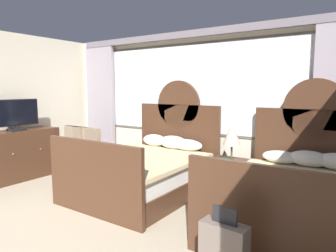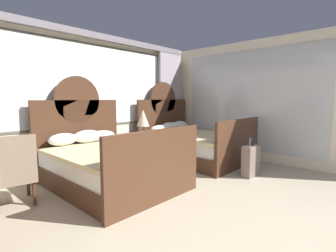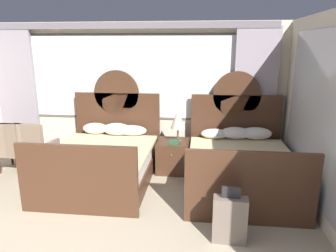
{
  "view_description": "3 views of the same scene",
  "coord_description": "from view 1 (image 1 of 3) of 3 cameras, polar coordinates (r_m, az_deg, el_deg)",
  "views": [
    {
      "loc": [
        2.69,
        -0.83,
        1.67
      ],
      "look_at": [
        0.18,
        2.88,
        1.12
      ],
      "focal_mm": 32.56,
      "sensor_mm": 36.0,
      "label": 1
    },
    {
      "loc": [
        -2.53,
        -0.49,
        1.41
      ],
      "look_at": [
        0.61,
        2.41,
        0.93
      ],
      "focal_mm": 26.67,
      "sensor_mm": 36.0,
      "label": 2
    },
    {
      "loc": [
        1.37,
        -1.85,
        2.26
      ],
      "look_at": [
        0.87,
        2.62,
        1.08
      ],
      "focal_mm": 32.77,
      "sensor_mm": 36.0,
      "label": 3
    }
  ],
  "objects": [
    {
      "name": "nightstand_between_beds",
      "position": [
        4.86,
        10.81,
        -9.61
      ],
      "size": [
        0.58,
        0.6,
        0.58
      ],
      "color": "#472B1C",
      "rests_on": "ground_plane"
    },
    {
      "name": "wall_back_window",
      "position": [
        5.57,
        5.18,
        4.56
      ],
      "size": [
        5.87,
        0.22,
        2.7
      ],
      "color": "beige",
      "rests_on": "ground_plane"
    },
    {
      "name": "book_on_nightstand",
      "position": [
        4.67,
        10.66,
        -6.45
      ],
      "size": [
        0.18,
        0.26,
        0.03
      ],
      "color": "#285133",
      "rests_on": "nightstand_between_beds"
    },
    {
      "name": "armchair_by_window_right",
      "position": [
        6.3,
        -15.88,
        -4.01
      ],
      "size": [
        0.62,
        0.62,
        0.95
      ],
      "color": "#84705B",
      "rests_on": "ground_plane"
    },
    {
      "name": "bed_near_mirror",
      "position": [
        4.02,
        23.01,
        -12.45
      ],
      "size": [
        1.67,
        2.14,
        1.82
      ],
      "color": "#472B1C",
      "rests_on": "ground_plane"
    },
    {
      "name": "dresser_minibar",
      "position": [
        6.16,
        -28.17,
        -5.18
      ],
      "size": [
        0.53,
        1.92,
        0.91
      ],
      "color": "#472B1C",
      "rests_on": "ground_plane"
    },
    {
      "name": "armchair_by_window_centre",
      "position": [
        6.28,
        -15.78,
        -4.03
      ],
      "size": [
        0.59,
        0.59,
        0.95
      ],
      "color": "#84705B",
      "rests_on": "ground_plane"
    },
    {
      "name": "armchair_by_window_left",
      "position": [
        5.95,
        -12.97,
        -4.56
      ],
      "size": [
        0.63,
        0.63,
        0.95
      ],
      "color": "#84705B",
      "rests_on": "ground_plane"
    },
    {
      "name": "tv_flatscreen",
      "position": [
        6.14,
        -26.62,
        1.91
      ],
      "size": [
        0.2,
        0.86,
        0.57
      ],
      "color": "black",
      "rests_on": "dresser_minibar"
    },
    {
      "name": "table_lamp_on_nightstand",
      "position": [
        4.67,
        11.9,
        -1.48
      ],
      "size": [
        0.27,
        0.27,
        0.6
      ],
      "color": "brown",
      "rests_on": "nightstand_between_beds"
    },
    {
      "name": "bed_near_window",
      "position": [
        4.94,
        -4.16,
        -8.24
      ],
      "size": [
        1.67,
        2.14,
        1.82
      ],
      "color": "#472B1C",
      "rests_on": "ground_plane"
    }
  ]
}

